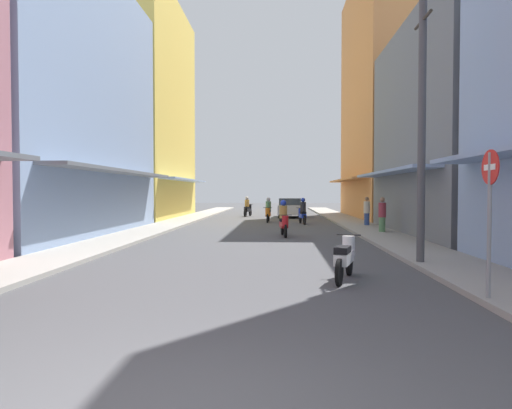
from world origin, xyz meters
TOP-DOWN VIEW (x-y plane):
  - ground_plane at (0.00, 19.82)m, footprint 104.80×104.80m
  - sidewalk_left at (-5.36, 19.82)m, footprint 2.05×55.63m
  - sidewalk_right at (5.36, 19.82)m, footprint 2.05×55.63m
  - building_left_mid at (-9.38, 15.18)m, footprint 7.05×13.18m
  - building_left_far at (-9.38, 28.27)m, footprint 7.05×12.32m
  - building_right_mid at (9.38, 16.44)m, footprint 7.05×11.36m
  - building_right_far at (9.38, 29.00)m, footprint 7.05×12.96m
  - motorbike_red at (1.13, 15.56)m, footprint 0.55×1.81m
  - motorbike_black at (-1.52, 30.76)m, footprint 0.67×1.77m
  - motorbike_blue at (2.34, 22.90)m, footprint 0.57×1.80m
  - motorbike_orange at (0.24, 24.29)m, footprint 0.55×1.81m
  - motorbike_white at (2.36, 6.24)m, footprint 0.75×1.74m
  - parked_car at (1.76, 29.78)m, footprint 1.86×4.14m
  - pedestrian_crossing at (5.60, 16.65)m, footprint 0.34×0.34m
  - pedestrian_midway at (5.72, 20.72)m, footprint 0.34×0.34m
  - utility_pole at (4.58, 8.11)m, footprint 0.20×1.20m
  - street_sign_no_entry at (4.48, 4.22)m, footprint 0.07×0.60m

SIDE VIEW (x-z plane):
  - ground_plane at x=0.00m, z-range 0.00..0.00m
  - sidewalk_left at x=-5.36m, z-range 0.00..0.12m
  - sidewalk_right at x=5.36m, z-range 0.00..0.12m
  - motorbike_white at x=2.36m, z-range 0.02..0.99m
  - motorbike_red at x=1.13m, z-range -0.09..1.49m
  - motorbike_black at x=-1.52m, z-range -0.09..1.49m
  - motorbike_blue at x=2.34m, z-range -0.09..1.49m
  - motorbike_orange at x=0.24m, z-range -0.09..1.49m
  - parked_car at x=1.76m, z-range 0.01..1.46m
  - pedestrian_midway at x=5.72m, z-range 0.00..1.66m
  - pedestrian_crossing at x=5.60m, z-range 0.00..1.69m
  - street_sign_no_entry at x=4.48m, z-range 0.39..3.04m
  - utility_pole at x=4.58m, z-range 0.08..7.00m
  - building_right_mid at x=9.38m, z-range 0.00..9.40m
  - building_left_mid at x=-9.38m, z-range -0.01..11.70m
  - building_left_far at x=-9.38m, z-range -0.01..15.71m
  - building_right_far at x=9.38m, z-range -0.01..17.59m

